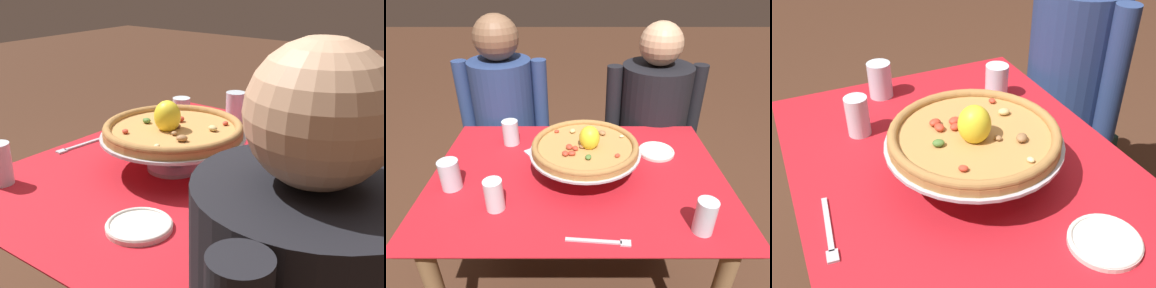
% 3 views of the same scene
% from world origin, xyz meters
% --- Properties ---
extents(dining_table, '(1.14, 0.82, 0.74)m').
position_xyz_m(dining_table, '(0.00, 0.00, 0.62)').
color(dining_table, olive).
rests_on(dining_table, ground).
extents(pizza_stand, '(0.42, 0.42, 0.11)m').
position_xyz_m(pizza_stand, '(0.03, 0.01, 0.83)').
color(pizza_stand, '#B7B7C1').
rests_on(pizza_stand, dining_table).
extents(pizza, '(0.40, 0.40, 0.10)m').
position_xyz_m(pizza, '(0.03, 0.01, 0.87)').
color(pizza, '#BC8447').
rests_on(pizza, pizza_stand).
extents(water_glass_side_left, '(0.07, 0.07, 0.11)m').
position_xyz_m(water_glass_side_left, '(-0.47, -0.08, 0.79)').
color(water_glass_side_left, silver).
rests_on(water_glass_side_left, dining_table).
extents(water_glass_back_left, '(0.07, 0.07, 0.11)m').
position_xyz_m(water_glass_back_left, '(-0.30, 0.24, 0.79)').
color(water_glass_back_left, silver).
rests_on(water_glass_back_left, dining_table).
extents(water_glass_front_right, '(0.06, 0.06, 0.12)m').
position_xyz_m(water_glass_front_right, '(0.39, -0.31, 0.79)').
color(water_glass_front_right, silver).
rests_on(water_glass_front_right, dining_table).
extents(water_glass_front_left, '(0.06, 0.06, 0.11)m').
position_xyz_m(water_glass_front_left, '(-0.28, -0.20, 0.79)').
color(water_glass_front_left, silver).
rests_on(water_glass_front_left, dining_table).
extents(side_plate, '(0.15, 0.15, 0.02)m').
position_xyz_m(side_plate, '(0.34, 0.16, 0.75)').
color(side_plate, silver).
rests_on(side_plate, dining_table).
extents(dinner_fork, '(0.20, 0.04, 0.01)m').
position_xyz_m(dinner_fork, '(0.07, -0.35, 0.75)').
color(dinner_fork, '#B7B7C1').
rests_on(dinner_fork, dining_table).
extents(sugar_packet, '(0.06, 0.06, 0.00)m').
position_xyz_m(sugar_packet, '(-0.21, 0.16, 0.75)').
color(sugar_packet, silver).
rests_on(sugar_packet, dining_table).
extents(diner_left, '(0.49, 0.34, 1.25)m').
position_xyz_m(diner_left, '(-0.41, 0.62, 0.61)').
color(diner_left, '#1E3833').
rests_on(diner_left, ground).
extents(diner_right, '(0.52, 0.38, 1.22)m').
position_xyz_m(diner_right, '(0.41, 0.58, 0.60)').
color(diner_right, maroon).
rests_on(diner_right, ground).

